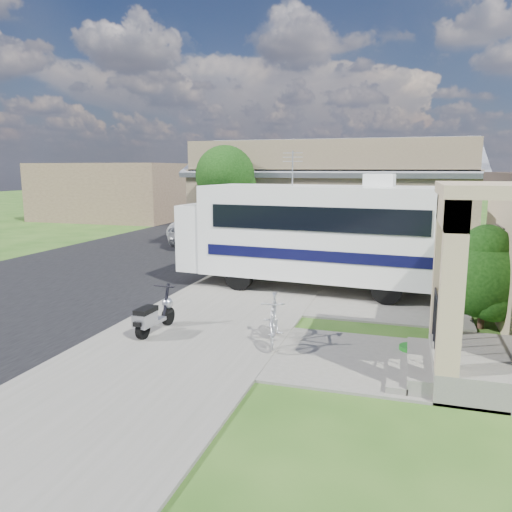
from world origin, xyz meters
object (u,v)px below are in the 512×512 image
(scooter, at_px, (153,316))
(pickup_truck, at_px, (212,226))
(van, at_px, (242,215))
(bicycle, at_px, (274,322))
(motorhome, at_px, (315,232))
(shrub, at_px, (487,276))
(garden_hose, at_px, (411,353))

(scooter, bearing_deg, pickup_truck, 110.49)
(van, bearing_deg, scooter, -80.36)
(bicycle, xyz_separation_m, pickup_truck, (-6.83, 13.54, 0.28))
(motorhome, xyz_separation_m, shrub, (4.44, -2.61, -0.53))
(scooter, relative_size, van, 0.28)
(scooter, height_order, van, van)
(scooter, relative_size, pickup_truck, 0.27)
(scooter, bearing_deg, garden_hose, 6.80)
(motorhome, height_order, shrub, motorhome)
(motorhome, relative_size, scooter, 5.48)
(shrub, bearing_deg, scooter, -158.94)
(motorhome, height_order, bicycle, motorhome)
(bicycle, relative_size, garden_hose, 3.65)
(motorhome, distance_m, bicycle, 5.26)
(motorhome, height_order, van, motorhome)
(shrub, xyz_separation_m, pickup_truck, (-11.18, 11.05, -0.46))
(van, bearing_deg, bicycle, -73.21)
(shrub, relative_size, garden_hose, 5.34)
(bicycle, bearing_deg, garden_hose, -10.29)
(bicycle, height_order, garden_hose, bicycle)
(bicycle, distance_m, van, 21.35)
(scooter, height_order, garden_hose, scooter)
(motorhome, xyz_separation_m, scooter, (-2.58, -5.32, -1.32))
(bicycle, xyz_separation_m, van, (-7.42, 20.01, 0.29))
(shrub, bearing_deg, pickup_truck, 135.32)
(motorhome, xyz_separation_m, bicycle, (0.10, -5.10, -1.27))
(bicycle, xyz_separation_m, garden_hose, (2.75, 0.08, -0.39))
(van, bearing_deg, shrub, -59.68)
(pickup_truck, bearing_deg, van, -84.66)
(shrub, relative_size, pickup_truck, 0.43)
(garden_hose, bearing_deg, motorhome, 119.51)
(bicycle, bearing_deg, pickup_truck, 104.82)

